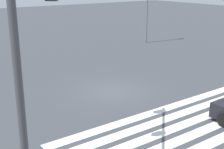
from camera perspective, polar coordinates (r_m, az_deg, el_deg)
The scene contains 3 objects.
ground_plane at distance 19.55m, azimuth -0.00°, elevation -3.03°, with size 124.87×124.87×0.00m, color #3D3F44.
crosswalk_markings at distance 14.54m, azimuth 18.48°, elevation -11.41°, with size 12.70×8.20×0.01m.
traffic_signal_mast at distance 9.02m, azimuth -10.11°, elevation 8.58°, with size 5.55×5.55×7.30m.
Camera 1 is at (-10.71, -14.91, 6.72)m, focal length 50.00 mm.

